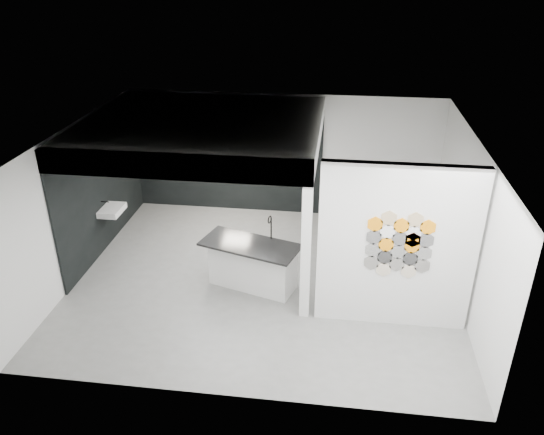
{
  "coord_description": "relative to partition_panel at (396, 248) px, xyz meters",
  "views": [
    {
      "loc": [
        1.23,
        -8.36,
        5.52
      ],
      "look_at": [
        0.1,
        0.3,
        1.15
      ],
      "focal_mm": 35.0,
      "sensor_mm": 36.0,
      "label": 1
    }
  ],
  "objects": [
    {
      "name": "display_shelf",
      "position": [
        -3.43,
        3.87,
        -0.1
      ],
      "size": [
        3.0,
        0.15,
        0.04
      ],
      "primitive_type": "cube",
      "color": "black",
      "rests_on": "bay_clad_back"
    },
    {
      "name": "bay_clad_left",
      "position": [
        -5.7,
        2.0,
        -0.22
      ],
      "size": [
        0.04,
        4.0,
        2.35
      ],
      "primitive_type": "cube",
      "color": "black",
      "rests_on": "floor"
    },
    {
      "name": "glass_vase",
      "position": [
        -2.08,
        3.87,
        -0.0
      ],
      "size": [
        0.14,
        0.14,
        0.16
      ],
      "primitive_type": "cylinder",
      "rotation": [
        0.0,
        0.0,
        0.35
      ],
      "color": "gray",
      "rests_on": "display_shelf"
    },
    {
      "name": "bottle_dark",
      "position": [
        -3.64,
        3.87,
        0.01
      ],
      "size": [
        0.07,
        0.07,
        0.18
      ],
      "primitive_type": "cylinder",
      "rotation": [
        0.0,
        0.0,
        -0.02
      ],
      "color": "black",
      "rests_on": "display_shelf"
    },
    {
      "name": "fascia_beam",
      "position": [
        -3.52,
        0.08,
        1.15
      ],
      "size": [
        4.4,
        0.16,
        0.4
      ],
      "primitive_type": "cube",
      "color": "silver",
      "rests_on": "corner_column"
    },
    {
      "name": "partition_panel",
      "position": [
        0.0,
        0.0,
        0.0
      ],
      "size": [
        2.45,
        0.15,
        2.8
      ],
      "primitive_type": "cube",
      "color": "silver",
      "rests_on": "floor"
    },
    {
      "name": "bulkhead",
      "position": [
        -3.52,
        2.0,
        1.15
      ],
      "size": [
        4.4,
        4.0,
        0.4
      ],
      "primitive_type": "cube",
      "color": "silver",
      "rests_on": "corner_column"
    },
    {
      "name": "bay_clad_back",
      "position": [
        -3.52,
        3.97,
        -0.22
      ],
      "size": [
        4.4,
        0.04,
        2.35
      ],
      "primitive_type": "cube",
      "color": "black",
      "rests_on": "floor"
    },
    {
      "name": "utensil_cup",
      "position": [
        -4.35,
        3.87,
        -0.03
      ],
      "size": [
        0.09,
        0.09,
        0.1
      ],
      "primitive_type": "cylinder",
      "rotation": [
        0.0,
        0.0,
        0.19
      ],
      "color": "black",
      "rests_on": "display_shelf"
    },
    {
      "name": "wall_basin",
      "position": [
        -5.46,
        1.8,
        -0.55
      ],
      "size": [
        0.4,
        0.6,
        0.12
      ],
      "primitive_type": "cube",
      "color": "silver",
      "rests_on": "bay_clad_left"
    },
    {
      "name": "floor",
      "position": [
        -2.23,
        1.0,
        -1.4
      ],
      "size": [
        7.0,
        6.0,
        0.01
      ],
      "primitive_type": "cube",
      "color": "slate"
    },
    {
      "name": "corner_column",
      "position": [
        -1.41,
        0.0,
        -0.22
      ],
      "size": [
        0.16,
        0.16,
        2.35
      ],
      "primitive_type": "cube",
      "color": "silver",
      "rests_on": "floor"
    },
    {
      "name": "kitchen_island",
      "position": [
        -2.41,
        0.74,
        -0.93
      ],
      "size": [
        1.89,
        1.25,
        1.4
      ],
      "rotation": [
        0.0,
        0.0,
        -0.3
      ],
      "color": "silver",
      "rests_on": "floor"
    },
    {
      "name": "hex_tile_cluster",
      "position": [
        0.03,
        -0.09,
        0.1
      ],
      "size": [
        1.04,
        0.02,
        1.16
      ],
      "color": "#66635E",
      "rests_on": "partition_panel"
    },
    {
      "name": "glass_bowl",
      "position": [
        -2.08,
        3.87,
        -0.03
      ],
      "size": [
        0.17,
        0.17,
        0.1
      ],
      "primitive_type": "cylinder",
      "rotation": [
        0.0,
        0.0,
        0.35
      ],
      "color": "gray",
      "rests_on": "display_shelf"
    },
    {
      "name": "kettle",
      "position": [
        -2.32,
        3.87,
        -0.0
      ],
      "size": [
        0.22,
        0.22,
        0.15
      ],
      "primitive_type": "ellipsoid",
      "rotation": [
        0.0,
        0.0,
        -0.26
      ],
      "color": "black",
      "rests_on": "display_shelf"
    },
    {
      "name": "stockpot",
      "position": [
        -4.78,
        3.87,
        0.01
      ],
      "size": [
        0.28,
        0.28,
        0.18
      ],
      "primitive_type": "cylinder",
      "rotation": [
        0.0,
        0.0,
        0.26
      ],
      "color": "black",
      "rests_on": "display_shelf"
    }
  ]
}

